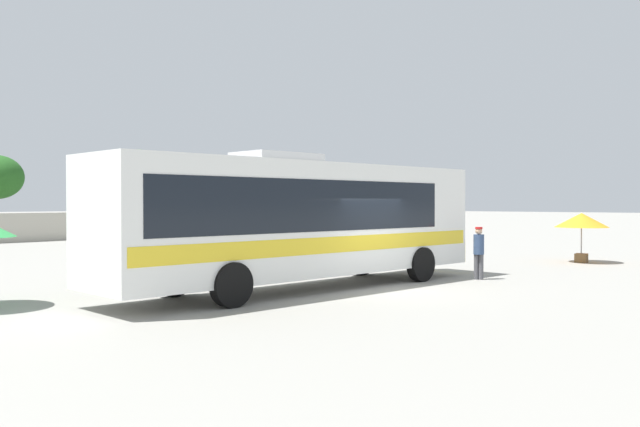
{
  "coord_description": "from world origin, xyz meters",
  "views": [
    {
      "loc": [
        -14.78,
        -10.46,
        2.39
      ],
      "look_at": [
        -0.33,
        2.04,
        2.07
      ],
      "focal_mm": 37.12,
      "sensor_mm": 36.0,
      "label": 1
    }
  ],
  "objects_px": {
    "roadside_tree_right": "(138,177)",
    "vendor_umbrella_near_gate_orange": "(581,221)",
    "attendant_by_bus_door": "(479,250)",
    "coach_bus_white_yellow": "(299,218)"
  },
  "relations": [
    {
      "from": "vendor_umbrella_near_gate_orange",
      "to": "roadside_tree_right",
      "type": "relative_size",
      "value": 0.32
    },
    {
      "from": "coach_bus_white_yellow",
      "to": "attendant_by_bus_door",
      "type": "distance_m",
      "value": 6.09
    },
    {
      "from": "coach_bus_white_yellow",
      "to": "roadside_tree_right",
      "type": "distance_m",
      "value": 35.27
    },
    {
      "from": "attendant_by_bus_door",
      "to": "roadside_tree_right",
      "type": "xyz_separation_m",
      "value": [
        10.47,
        34.03,
        3.45
      ]
    },
    {
      "from": "attendant_by_bus_door",
      "to": "roadside_tree_right",
      "type": "bearing_deg",
      "value": 72.9
    },
    {
      "from": "attendant_by_bus_door",
      "to": "vendor_umbrella_near_gate_orange",
      "type": "bearing_deg",
      "value": -2.53
    },
    {
      "from": "vendor_umbrella_near_gate_orange",
      "to": "coach_bus_white_yellow",
      "type": "bearing_deg",
      "value": 167.45
    },
    {
      "from": "vendor_umbrella_near_gate_orange",
      "to": "roadside_tree_right",
      "type": "height_order",
      "value": "roadside_tree_right"
    },
    {
      "from": "roadside_tree_right",
      "to": "vendor_umbrella_near_gate_orange",
      "type": "bearing_deg",
      "value": -94.15
    },
    {
      "from": "coach_bus_white_yellow",
      "to": "attendant_by_bus_door",
      "type": "xyz_separation_m",
      "value": [
        5.39,
        -2.62,
        -1.04
      ]
    }
  ]
}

